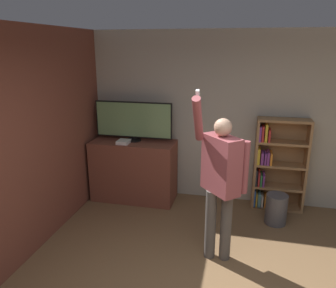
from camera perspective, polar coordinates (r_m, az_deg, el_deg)
wall_back at (r=5.25m, az=11.01°, el=4.30°), size 6.47×0.06×2.70m
wall_side_brick at (r=4.50m, az=-20.10°, el=1.51°), size 0.06×4.55×2.70m
tv_ledge at (r=5.41m, az=-5.93°, el=-4.60°), size 1.34×0.58×0.99m
television at (r=5.22m, az=-6.02°, el=4.07°), size 1.25×0.22×0.63m
game_console at (r=5.17m, az=-7.75°, el=0.37°), size 0.18×0.21×0.05m
bookshelf at (r=5.28m, az=18.14°, el=-3.57°), size 0.77×0.28×1.43m
person at (r=3.72m, az=9.12°, el=-5.67°), size 0.60×0.57×2.04m
waste_bin at (r=5.00m, az=18.32°, el=-10.71°), size 0.30×0.30×0.44m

